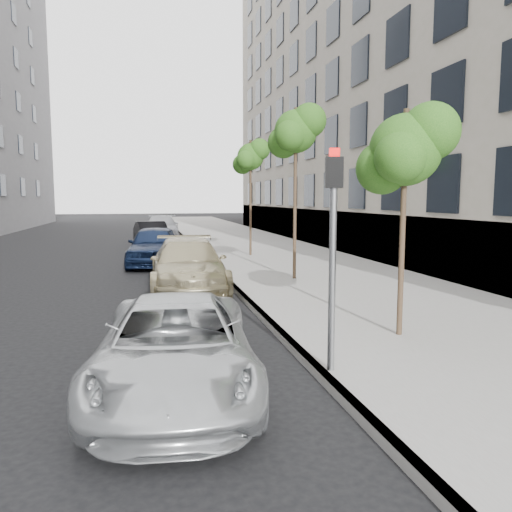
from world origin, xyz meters
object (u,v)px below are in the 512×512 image
object	(u,v)px
tree_near	(407,150)
sedan_blue	(155,246)
suv	(188,265)
signal_pole	(333,234)
tree_far	(251,157)
minivan	(175,347)
sedan_black	(152,234)
tree_mid	(296,132)
sedan_rear	(162,227)

from	to	relation	value
tree_near	sedan_blue	bearing A→B (deg)	109.75
sedan_blue	suv	bearing A→B (deg)	-74.59
tree_near	signal_pole	xyz separation A→B (m)	(-1.93, -1.52, -1.33)
tree_far	minivan	bearing A→B (deg)	-105.89
minivan	suv	distance (m)	7.37
signal_pole	suv	world-z (taller)	signal_pole
suv	sedan_black	distance (m)	13.03
tree_mid	minivan	xyz separation A→B (m)	(-4.12, -7.99, -3.94)
tree_far	minivan	size ratio (longest dim) A/B	1.11
tree_mid	sedan_blue	xyz separation A→B (m)	(-4.13, 5.01, -3.79)
tree_near	suv	xyz separation A→B (m)	(-3.33, 5.84, -2.70)
tree_near	tree_far	bearing A→B (deg)	90.00
sedan_blue	sedan_rear	xyz separation A→B (m)	(0.69, 12.58, -0.02)
minivan	sedan_rear	size ratio (longest dim) A/B	0.86
sedan_black	tree_near	bearing A→B (deg)	-86.21
suv	sedan_black	world-z (taller)	suv
sedan_blue	sedan_black	xyz separation A→B (m)	(0.00, 7.33, -0.08)
tree_mid	tree_far	distance (m)	6.50
tree_far	tree_near	bearing A→B (deg)	-90.00
suv	sedan_blue	bearing A→B (deg)	100.11
signal_pole	sedan_rear	xyz separation A→B (m)	(-1.52, 25.61, -1.35)
tree_far	sedan_blue	size ratio (longest dim) A/B	1.10
signal_pole	minivan	bearing A→B (deg)	-165.54
tree_near	tree_mid	world-z (taller)	tree_mid
sedan_rear	tree_mid	bearing A→B (deg)	-75.69
sedan_black	sedan_rear	size ratio (longest dim) A/B	0.80
tree_mid	signal_pole	bearing A→B (deg)	-103.52
tree_far	suv	distance (m)	8.68
signal_pole	sedan_rear	world-z (taller)	signal_pole
tree_near	sedan_rear	bearing A→B (deg)	98.13
signal_pole	sedan_black	bearing A→B (deg)	111.38
suv	sedan_black	size ratio (longest dim) A/B	1.21
tree_near	sedan_blue	distance (m)	12.52
signal_pole	minivan	size ratio (longest dim) A/B	0.70
signal_pole	suv	bearing A→B (deg)	115.98
sedan_rear	suv	bearing A→B (deg)	-86.40
tree_near	tree_far	world-z (taller)	tree_far
tree_far	sedan_black	bearing A→B (deg)	125.26
sedan_rear	tree_far	bearing A→B (deg)	-69.52
tree_mid	suv	xyz separation A→B (m)	(-3.33, -0.66, -3.83)
tree_near	signal_pole	distance (m)	2.79
tree_mid	signal_pole	xyz separation A→B (m)	(-1.93, -8.02, -2.46)
suv	sedan_rear	world-z (taller)	sedan_rear
sedan_rear	sedan_blue	bearing A→B (deg)	-89.90
sedan_blue	sedan_rear	size ratio (longest dim) A/B	0.87
minivan	signal_pole	bearing A→B (deg)	4.63
signal_pole	sedan_rear	distance (m)	25.69
signal_pole	sedan_blue	bearing A→B (deg)	114.81
sedan_black	sedan_rear	world-z (taller)	sedan_rear
tree_far	signal_pole	xyz separation A→B (m)	(-1.93, -14.52, -2.22)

